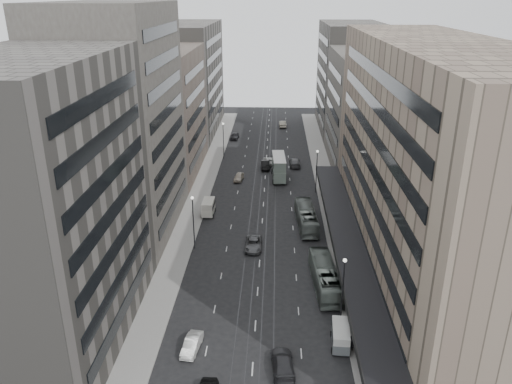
# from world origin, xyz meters

# --- Properties ---
(ground) EXTENTS (220.00, 220.00, 0.00)m
(ground) POSITION_xyz_m (0.00, 0.00, 0.00)
(ground) COLOR black
(ground) RESTS_ON ground
(sidewalk_right) EXTENTS (4.00, 125.00, 0.15)m
(sidewalk_right) POSITION_xyz_m (12.00, 37.50, 0.07)
(sidewalk_right) COLOR gray
(sidewalk_right) RESTS_ON ground
(sidewalk_left) EXTENTS (4.00, 125.00, 0.15)m
(sidewalk_left) POSITION_xyz_m (-12.00, 37.50, 0.07)
(sidewalk_left) COLOR gray
(sidewalk_left) RESTS_ON ground
(department_store) EXTENTS (19.20, 60.00, 30.00)m
(department_store) POSITION_xyz_m (21.45, 8.00, 14.95)
(department_store) COLOR gray
(department_store) RESTS_ON ground
(building_right_mid) EXTENTS (15.00, 28.00, 24.00)m
(building_right_mid) POSITION_xyz_m (21.50, 52.00, 12.00)
(building_right_mid) COLOR #47433E
(building_right_mid) RESTS_ON ground
(building_right_far) EXTENTS (15.00, 32.00, 28.00)m
(building_right_far) POSITION_xyz_m (21.50, 82.00, 14.00)
(building_right_far) COLOR #635F59
(building_right_far) RESTS_ON ground
(building_left_a) EXTENTS (15.00, 28.00, 30.00)m
(building_left_a) POSITION_xyz_m (-21.50, -8.00, 15.00)
(building_left_a) COLOR #635F59
(building_left_a) RESTS_ON ground
(building_left_b) EXTENTS (15.00, 26.00, 34.00)m
(building_left_b) POSITION_xyz_m (-21.50, 19.00, 17.00)
(building_left_b) COLOR #47433E
(building_left_b) RESTS_ON ground
(building_left_c) EXTENTS (15.00, 28.00, 25.00)m
(building_left_c) POSITION_xyz_m (-21.50, 46.00, 12.50)
(building_left_c) COLOR #685B51
(building_left_c) RESTS_ON ground
(building_left_d) EXTENTS (15.00, 38.00, 28.00)m
(building_left_d) POSITION_xyz_m (-21.50, 79.00, 14.00)
(building_left_d) COLOR #635F59
(building_left_d) RESTS_ON ground
(lamp_right_near) EXTENTS (0.44, 0.44, 8.32)m
(lamp_right_near) POSITION_xyz_m (9.70, -5.00, 5.20)
(lamp_right_near) COLOR #262628
(lamp_right_near) RESTS_ON ground
(lamp_right_far) EXTENTS (0.44, 0.44, 8.32)m
(lamp_right_far) POSITION_xyz_m (9.70, 35.00, 5.20)
(lamp_right_far) COLOR #262628
(lamp_right_far) RESTS_ON ground
(lamp_left_near) EXTENTS (0.44, 0.44, 8.32)m
(lamp_left_near) POSITION_xyz_m (-9.70, 12.00, 5.20)
(lamp_left_near) COLOR #262628
(lamp_left_near) RESTS_ON ground
(lamp_left_far) EXTENTS (0.44, 0.44, 8.32)m
(lamp_left_far) POSITION_xyz_m (-9.70, 55.00, 5.20)
(lamp_left_far) COLOR #262628
(lamp_left_far) RESTS_ON ground
(bus_near) EXTENTS (3.48, 11.67, 3.21)m
(bus_near) POSITION_xyz_m (8.50, 2.31, 1.60)
(bus_near) COLOR slate
(bus_near) RESTS_ON ground
(bus_far) EXTENTS (3.45, 11.58, 3.18)m
(bus_far) POSITION_xyz_m (7.11, 20.27, 1.59)
(bus_far) COLOR slate
(bus_far) RESTS_ON ground
(double_decker) EXTENTS (3.01, 8.77, 4.74)m
(double_decker) POSITION_xyz_m (2.74, 42.25, 2.56)
(double_decker) COLOR gray
(double_decker) RESTS_ON ground
(vw_microbus) EXTENTS (2.18, 4.34, 2.28)m
(vw_microbus) POSITION_xyz_m (9.20, -8.95, 1.27)
(vw_microbus) COLOR #595E61
(vw_microbus) RESTS_ON ground
(panel_van) EXTENTS (2.06, 4.13, 2.59)m
(panel_van) POSITION_xyz_m (-9.20, 24.10, 1.43)
(panel_van) COLOR beige
(panel_van) RESTS_ON ground
(sedan_1) EXTENTS (2.01, 4.36, 1.39)m
(sedan_1) POSITION_xyz_m (-6.52, -10.35, 0.69)
(sedan_1) COLOR silver
(sedan_1) RESTS_ON ground
(sedan_2) EXTENTS (2.39, 5.16, 1.43)m
(sedan_2) POSITION_xyz_m (-1.05, 12.41, 0.72)
(sedan_2) COLOR #555557
(sedan_2) RESTS_ON ground
(sedan_3) EXTENTS (2.67, 5.54, 1.56)m
(sedan_3) POSITION_xyz_m (3.02, -13.00, 0.78)
(sedan_3) COLOR #262628
(sedan_3) RESTS_ON ground
(sedan_4) EXTENTS (2.13, 4.37, 1.44)m
(sedan_4) POSITION_xyz_m (-5.27, 40.94, 0.72)
(sedan_4) COLOR #B3A694
(sedan_4) RESTS_ON ground
(sedan_5) EXTENTS (2.02, 5.07, 1.64)m
(sedan_5) POSITION_xyz_m (-0.12, 48.38, 0.82)
(sedan_5) COLOR black
(sedan_5) RESTS_ON ground
(sedan_6) EXTENTS (2.71, 5.35, 1.45)m
(sedan_6) POSITION_xyz_m (0.65, 51.50, 0.73)
(sedan_6) COLOR #B8B8B4
(sedan_6) RESTS_ON ground
(sedan_7) EXTENTS (2.40, 5.69, 1.64)m
(sedan_7) POSITION_xyz_m (6.25, 50.49, 0.82)
(sedan_7) COLOR #515153
(sedan_7) RESTS_ON ground
(sedan_8) EXTENTS (2.29, 4.92, 1.63)m
(sedan_8) POSITION_xyz_m (-8.50, 71.27, 0.81)
(sedan_8) COLOR black
(sedan_8) RESTS_ON ground
(sedan_9) EXTENTS (2.01, 5.29, 1.72)m
(sedan_9) POSITION_xyz_m (3.92, 84.38, 0.86)
(sedan_9) COLOR #B8AF98
(sedan_9) RESTS_ON ground
(pedestrian) EXTENTS (0.80, 0.66, 1.89)m
(pedestrian) POSITION_xyz_m (10.20, -9.98, 1.09)
(pedestrian) COLOR black
(pedestrian) RESTS_ON sidewalk_right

